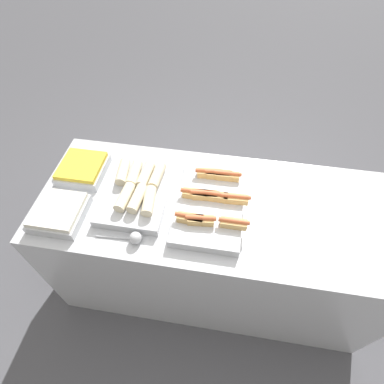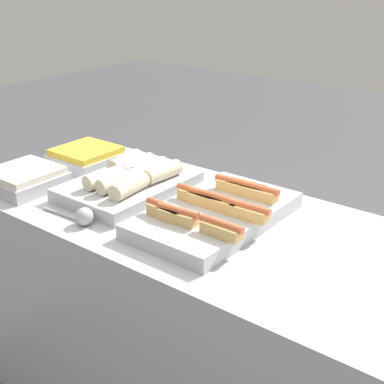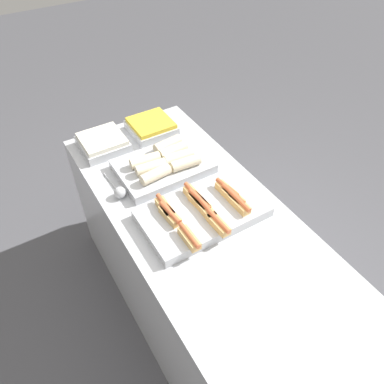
{
  "view_description": "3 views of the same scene",
  "coord_description": "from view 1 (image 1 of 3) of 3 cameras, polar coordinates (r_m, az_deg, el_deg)",
  "views": [
    {
      "loc": [
        0.01,
        -0.92,
        2.08
      ],
      "look_at": [
        -0.14,
        0.0,
        0.94
      ],
      "focal_mm": 28.0,
      "sensor_mm": 36.0,
      "label": 1
    },
    {
      "loc": [
        0.84,
        -1.26,
        1.62
      ],
      "look_at": [
        -0.14,
        0.0,
        0.94
      ],
      "focal_mm": 50.0,
      "sensor_mm": 36.0,
      "label": 2
    },
    {
      "loc": [
        0.91,
        -0.64,
        2.13
      ],
      "look_at": [
        -0.14,
        0.0,
        0.94
      ],
      "focal_mm": 35.0,
      "sensor_mm": 36.0,
      "label": 3
    }
  ],
  "objects": [
    {
      "name": "counter",
      "position": [
        1.9,
        4.11,
        -10.27
      ],
      "size": [
        1.87,
        0.74,
        0.86
      ],
      "color": "#B7BABF",
      "rests_on": "ground_plane"
    },
    {
      "name": "serving_spoon_near",
      "position": [
        1.42,
        -11.03,
        -8.57
      ],
      "size": [
        0.22,
        0.06,
        0.06
      ],
      "color": "#B2B5BA",
      "rests_on": "counter"
    },
    {
      "name": "ground_plane",
      "position": [
        2.28,
        3.49,
        -15.49
      ],
      "size": [
        12.0,
        12.0,
        0.0
      ],
      "primitive_type": "plane",
      "color": "#4C4C51"
    },
    {
      "name": "tray_side_front",
      "position": [
        1.6,
        -24.03,
        -3.59
      ],
      "size": [
        0.24,
        0.24,
        0.07
      ],
      "color": "#B7BABF",
      "rests_on": "counter"
    },
    {
      "name": "tray_hotdogs",
      "position": [
        1.51,
        3.61,
        -1.52
      ],
      "size": [
        0.36,
        0.56,
        0.1
      ],
      "color": "#B7BABF",
      "rests_on": "counter"
    },
    {
      "name": "tray_wraps",
      "position": [
        1.57,
        -10.31,
        0.46
      ],
      "size": [
        0.33,
        0.46,
        0.11
      ],
      "color": "#B7BABF",
      "rests_on": "counter"
    },
    {
      "name": "tray_side_back",
      "position": [
        1.75,
        -20.12,
        4.21
      ],
      "size": [
        0.24,
        0.24,
        0.07
      ],
      "color": "#B7BABF",
      "rests_on": "counter"
    }
  ]
}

